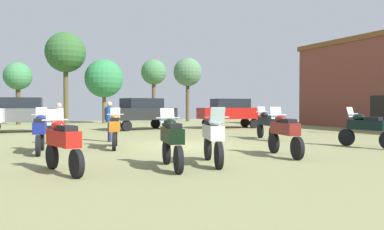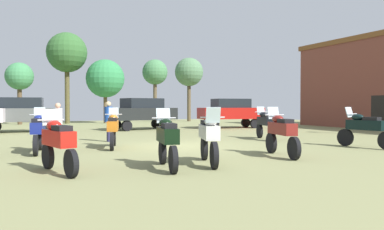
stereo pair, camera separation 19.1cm
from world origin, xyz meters
name	(u,v)px [view 2 (the right image)]	position (x,y,z in m)	size (l,w,h in m)	color
ground_plane	(181,146)	(0.00, 0.00, 0.01)	(44.00, 52.00, 0.02)	#7F8152
motorcycle_1	(113,128)	(-2.52, 0.33, 0.74)	(0.81, 2.20, 1.47)	black
motorcycle_5	(282,132)	(1.62, -4.06, 0.76)	(0.77, 2.26, 1.50)	black
motorcycle_6	(365,128)	(5.85, -3.42, 0.75)	(0.70, 2.27, 1.49)	black
motorcycle_7	(209,136)	(-1.12, -4.57, 0.76)	(0.87, 2.20, 1.51)	black
motorcycle_8	(167,139)	(-2.36, -4.72, 0.74)	(0.70, 2.13, 1.48)	black
motorcycle_9	(265,123)	(4.59, 0.96, 0.76)	(0.83, 2.24, 1.50)	black
motorcycle_11	(58,142)	(-4.86, -4.27, 0.73)	(0.75, 2.13, 1.46)	black
motorcycle_12	(38,130)	(-5.07, -0.07, 0.75)	(0.66, 2.29, 1.48)	black
car_2	(21,112)	(-5.46, 10.79, 1.19)	(4.49, 2.32, 2.00)	black
car_4	(231,111)	(7.66, 9.29, 1.19)	(4.50, 2.34, 2.00)	black
car_5	(142,111)	(1.63, 10.14, 1.19)	(4.58, 2.65, 2.00)	black
person_1	(58,120)	(-4.22, 2.43, 0.98)	(0.45, 0.45, 1.65)	#1F3044
person_3	(108,118)	(-2.13, 2.88, 1.02)	(0.37, 0.37, 1.72)	#262448
tree_1	(189,73)	(9.76, 20.92, 4.78)	(2.79, 2.79, 6.22)	#4F412C
tree_4	(67,53)	(-1.71, 20.75, 6.00)	(3.38, 3.38, 7.75)	#4C4627
tree_5	(19,77)	(-5.42, 20.69, 3.86)	(2.22, 2.22, 5.03)	#4E3B28
tree_7	(155,73)	(6.23, 20.87, 4.61)	(2.38, 2.38, 5.87)	brown
tree_8	(105,79)	(1.38, 20.05, 3.89)	(3.31, 3.31, 5.55)	brown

